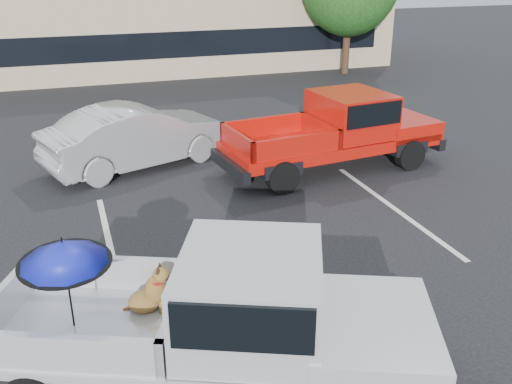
# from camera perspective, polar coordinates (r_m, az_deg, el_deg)

# --- Properties ---
(ground) EXTENTS (90.00, 90.00, 0.00)m
(ground) POSITION_cam_1_polar(r_m,az_deg,el_deg) (9.85, 4.68, -8.43)
(ground) COLOR black
(ground) RESTS_ON ground
(stripe_left) EXTENTS (0.12, 5.00, 0.01)m
(stripe_left) POSITION_cam_1_polar(r_m,az_deg,el_deg) (10.95, -14.30, -5.71)
(stripe_left) COLOR silver
(stripe_left) RESTS_ON ground
(stripe_right) EXTENTS (0.12, 5.00, 0.01)m
(stripe_right) POSITION_cam_1_polar(r_m,az_deg,el_deg) (12.72, 13.57, -1.52)
(stripe_right) COLOR silver
(stripe_right) RESTS_ON ground
(silver_pickup) EXTENTS (6.00, 4.08, 2.06)m
(silver_pickup) POSITION_cam_1_polar(r_m,az_deg,el_deg) (7.05, -2.55, -12.16)
(silver_pickup) COLOR black
(silver_pickup) RESTS_ON ground
(red_pickup) EXTENTS (5.96, 2.65, 1.90)m
(red_pickup) POSITION_cam_1_polar(r_m,az_deg,el_deg) (14.67, 8.86, 6.42)
(red_pickup) COLOR black
(red_pickup) RESTS_ON ground
(silver_sedan) EXTENTS (5.12, 3.19, 1.59)m
(silver_sedan) POSITION_cam_1_polar(r_m,az_deg,el_deg) (14.92, -11.70, 5.52)
(silver_sedan) COLOR #A3A5AA
(silver_sedan) RESTS_ON ground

